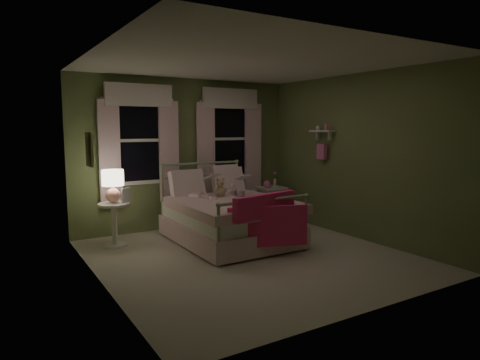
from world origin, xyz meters
TOP-DOWN VIEW (x-y plane):
  - room_shell at (0.00, 0.00)m, footprint 4.20×4.20m
  - bed at (0.13, 0.81)m, footprint 1.58×2.04m
  - pink_throw at (0.13, -0.20)m, footprint 1.10×0.43m
  - child_left at (-0.15, 1.24)m, footprint 0.33×0.25m
  - child_right at (0.41, 1.24)m, footprint 0.36×0.28m
  - book_left at (-0.15, 0.99)m, footprint 0.22×0.15m
  - book_right at (0.41, 0.99)m, footprint 0.21×0.13m
  - teddy_bear at (0.13, 1.09)m, footprint 0.23×0.18m
  - nightstand_left at (-1.46, 1.47)m, footprint 0.46×0.46m
  - table_lamp at (-1.46, 1.47)m, footprint 0.32×0.32m
  - book_nightstand at (-1.36, 1.39)m, footprint 0.23×0.27m
  - nightstand_right at (1.53, 1.65)m, footprint 0.50×0.40m
  - pink_toy at (1.43, 1.65)m, footprint 0.14×0.20m
  - bud_vase at (1.65, 1.70)m, footprint 0.06×0.06m
  - window_left at (-0.85, 2.03)m, footprint 1.34×0.13m
  - window_right at (0.85, 2.03)m, footprint 1.34×0.13m
  - wall_shelf at (1.90, 0.70)m, footprint 0.15×0.50m
  - framed_picture at (-1.95, 0.60)m, footprint 0.03×0.32m

SIDE VIEW (x-z plane):
  - bed at x=0.13m, z-range -0.22..0.97m
  - nightstand_left at x=-1.46m, z-range 0.09..0.74m
  - nightstand_right at x=1.53m, z-range 0.23..0.87m
  - pink_throw at x=0.13m, z-range 0.26..0.96m
  - book_nightstand at x=-1.36m, z-range 0.65..0.67m
  - pink_toy at x=1.43m, z-range 0.64..0.78m
  - bud_vase at x=1.65m, z-range 0.65..0.93m
  - teddy_bear at x=0.13m, z-range 0.64..0.95m
  - book_right at x=0.41m, z-range 0.79..1.05m
  - child_right at x=0.41m, z-range 0.57..1.29m
  - table_lamp at x=-1.46m, z-range 0.71..1.20m
  - book_left at x=-0.15m, z-range 0.83..1.09m
  - child_left at x=-0.15m, z-range 0.57..1.38m
  - room_shell at x=0.00m, z-range -0.80..3.40m
  - framed_picture at x=-1.95m, z-range 1.29..1.71m
  - wall_shelf at x=1.90m, z-range 1.22..1.82m
  - window_left at x=-0.85m, z-range 0.64..2.60m
  - window_right at x=0.85m, z-range 0.64..2.60m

